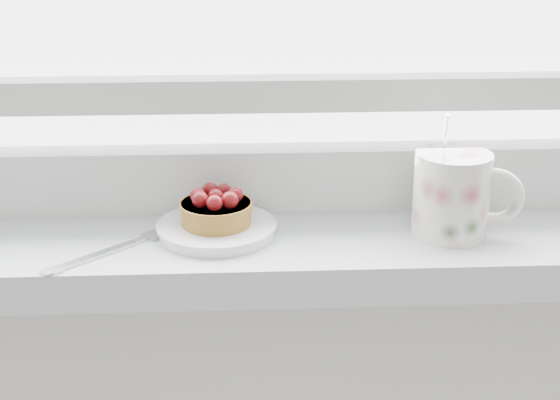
{
  "coord_description": "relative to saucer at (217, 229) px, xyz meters",
  "views": [
    {
      "loc": [
        -0.07,
        1.15,
        1.26
      ],
      "look_at": [
        -0.03,
        1.88,
        0.98
      ],
      "focal_mm": 50.0,
      "sensor_mm": 36.0,
      "label": 1
    }
  ],
  "objects": [
    {
      "name": "raspberry_tart",
      "position": [
        0.0,
        -0.0,
        0.02
      ],
      "size": [
        0.08,
        0.08,
        0.04
      ],
      "color": "brown",
      "rests_on": "saucer"
    },
    {
      "name": "saucer",
      "position": [
        0.0,
        0.0,
        0.0
      ],
      "size": [
        0.12,
        0.12,
        0.01
      ],
      "primitive_type": "cylinder",
      "color": "white",
      "rests_on": "windowsill"
    },
    {
      "name": "floral_mug",
      "position": [
        0.24,
        -0.01,
        0.04
      ],
      "size": [
        0.12,
        0.1,
        0.13
      ],
      "color": "silver",
      "rests_on": "windowsill"
    },
    {
      "name": "fork",
      "position": [
        -0.09,
        -0.03,
        -0.0
      ],
      "size": [
        0.14,
        0.13,
        0.0
      ],
      "color": "silver",
      "rests_on": "windowsill"
    }
  ]
}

